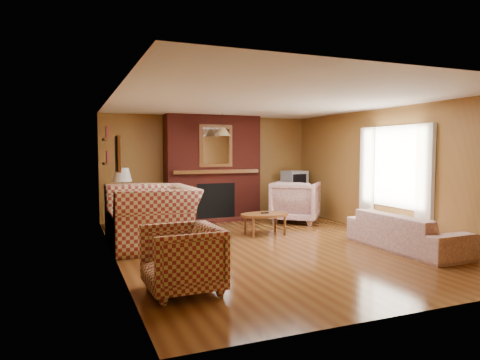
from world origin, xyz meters
name	(u,v)px	position (x,y,z in m)	size (l,w,h in m)	color
floor	(269,245)	(0.00, 0.00, 0.00)	(6.50, 6.50, 0.00)	#4F2911
ceiling	(269,102)	(0.00, 0.00, 2.40)	(6.50, 6.50, 0.00)	silver
wall_back	(209,167)	(0.00, 3.25, 1.20)	(6.50, 6.50, 0.00)	olive
wall_front	(416,192)	(0.00, -3.25, 1.20)	(6.50, 6.50, 0.00)	olive
wall_left	(114,178)	(-2.50, 0.00, 1.20)	(6.50, 6.50, 0.00)	olive
wall_right	(388,171)	(2.50, 0.00, 1.20)	(6.50, 6.50, 0.00)	olive
fireplace	(213,168)	(0.00, 2.98, 1.18)	(2.20, 0.82, 2.40)	#581A13
window_right	(394,176)	(2.45, -0.20, 1.13)	(0.10, 1.85, 2.00)	beige
bookshelf	(106,147)	(-2.44, 1.90, 1.67)	(0.09, 0.55, 0.71)	brown
botanical_print	(118,154)	(-2.47, -0.30, 1.55)	(0.05, 0.40, 0.50)	brown
pendant_light	(223,132)	(0.00, 2.30, 2.00)	(0.36, 0.36, 0.48)	black
plaid_loveseat	(151,216)	(-1.85, 0.65, 0.50)	(1.55, 1.35, 1.01)	maroon
plaid_armchair	(182,259)	(-1.95, -1.79, 0.38)	(0.81, 0.84, 0.76)	maroon
floral_sofa	(406,232)	(1.90, -1.12, 0.30)	(2.03, 0.79, 0.59)	beige
floral_armchair	(296,202)	(1.57, 1.88, 0.46)	(0.98, 1.01, 0.92)	beige
coffee_table	(265,216)	(0.32, 0.83, 0.36)	(0.97, 0.60, 0.43)	brown
side_table	(123,214)	(-2.10, 2.45, 0.30)	(0.45, 0.45, 0.60)	brown
table_lamp	(122,182)	(-2.10, 2.45, 0.96)	(0.39, 0.39, 0.64)	silver
tv_stand	(294,202)	(2.05, 2.80, 0.32)	(0.58, 0.53, 0.63)	black
crt_tv	(294,180)	(2.05, 2.79, 0.86)	(0.57, 0.57, 0.47)	#AAACB2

